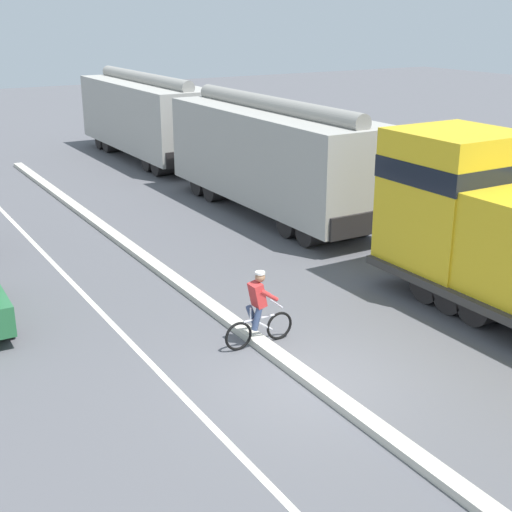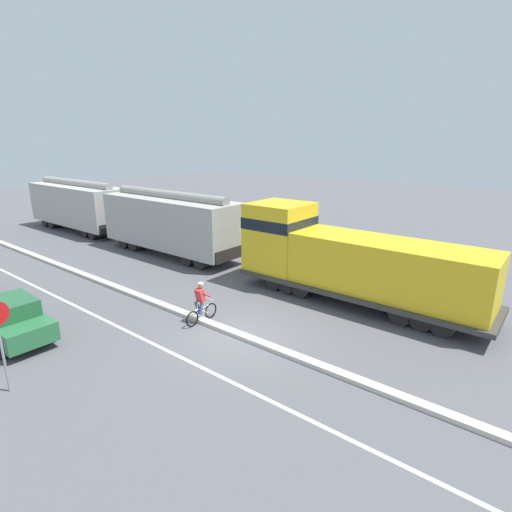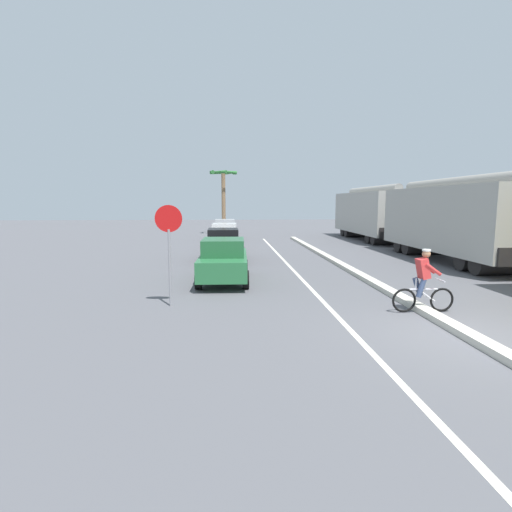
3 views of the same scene
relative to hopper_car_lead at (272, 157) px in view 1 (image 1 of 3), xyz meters
name	(u,v)px [view 1 (image 1 of 3)]	position (x,y,z in m)	size (l,w,h in m)	color
ground_plane	(308,382)	(-5.94, -10.84, -2.08)	(120.00, 120.00, 0.00)	#56565B
median_curb	(180,284)	(-5.94, -4.84, -2.00)	(0.36, 36.00, 0.16)	beige
lane_stripe	(93,304)	(-8.34, -4.84, -2.07)	(0.14, 36.00, 0.01)	silver
hopper_car_lead	(272,157)	(0.00, 0.00, 0.00)	(2.90, 10.60, 4.18)	#A2A098
hopper_car_middle	(146,117)	(0.00, 11.60, 0.00)	(2.90, 10.60, 4.18)	#A7A59D
cyclist	(259,311)	(-5.94, -8.90, -1.26)	(1.71, 0.48, 1.71)	black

